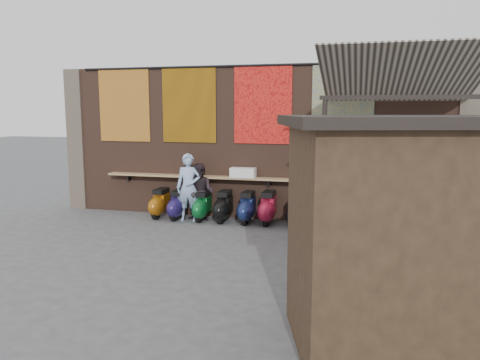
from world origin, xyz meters
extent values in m
plane|color=#474749|center=(0.00, 0.00, 0.00)|extent=(70.00, 70.00, 0.00)
cube|color=brown|center=(0.00, 2.70, 2.00)|extent=(10.00, 0.40, 4.00)
cube|color=#4C4238|center=(-5.20, 2.70, 2.00)|extent=(0.50, 0.50, 4.00)
cube|color=#4C4238|center=(5.20, 2.70, 2.00)|extent=(0.50, 0.50, 4.00)
cube|color=#9E7A51|center=(0.00, 2.33, 1.10)|extent=(8.00, 0.32, 0.05)
cube|color=white|center=(-0.17, 2.30, 1.25)|extent=(0.65, 0.30, 0.25)
cube|color=maroon|center=(-3.60, 2.48, 3.00)|extent=(1.50, 0.02, 2.00)
cube|color=orange|center=(-1.70, 2.48, 3.00)|extent=(1.50, 0.02, 2.00)
cube|color=red|center=(0.30, 2.48, 3.00)|extent=(1.50, 0.02, 2.00)
cube|color=#285592|center=(2.30, 2.48, 3.00)|extent=(1.50, 0.02, 2.00)
cylinder|color=black|center=(0.00, 2.47, 3.98)|extent=(9.50, 0.06, 0.06)
imported|color=#96B0DA|center=(-1.52, 1.87, 0.88)|extent=(0.71, 0.54, 1.75)
imported|color=#2A2126|center=(-1.24, 2.00, 0.75)|extent=(0.79, 0.65, 1.50)
imported|color=#1C1632|center=(4.30, 0.60, 0.94)|extent=(1.12, 0.51, 1.88)
imported|color=slate|center=(4.75, -0.25, 0.79)|extent=(1.17, 0.93, 1.58)
imported|color=#A17266|center=(2.53, 0.04, 0.92)|extent=(1.06, 0.89, 1.84)
cube|color=black|center=(3.27, -3.69, 1.34)|extent=(2.88, 2.46, 2.67)
cube|color=black|center=(3.27, -3.69, 2.73)|extent=(3.24, 2.81, 0.12)
cube|color=gold|center=(3.00, -2.77, 1.94)|extent=(1.16, 0.37, 0.50)
cube|color=#473321|center=(3.00, -2.77, 0.97)|extent=(1.99, 0.66, 0.06)
cube|color=beige|center=(3.50, 0.90, 3.55)|extent=(3.20, 3.28, 0.97)
cube|color=#33261C|center=(3.50, 2.49, 3.95)|extent=(3.30, 0.08, 0.12)
cube|color=black|center=(3.50, -0.60, 3.08)|extent=(3.00, 0.08, 0.08)
cylinder|color=black|center=(2.10, -0.60, 1.55)|extent=(0.09, 0.09, 3.10)
camera|label=1|loc=(2.75, -9.36, 2.85)|focal=35.00mm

